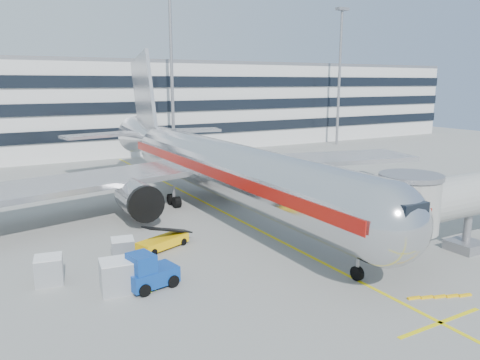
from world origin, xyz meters
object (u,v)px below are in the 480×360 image
baggage_tug (149,273)px  cargo_container_right (123,250)px  main_jet (213,164)px  cargo_container_front (49,270)px  cargo_container_left (116,276)px  ramp_worker (152,275)px  belt_loader (163,241)px

baggage_tug → cargo_container_right: size_ratio=1.86×
main_jet → cargo_container_front: 20.00m
main_jet → cargo_container_front: size_ratio=27.79×
cargo_container_left → cargo_container_right: (1.67, 4.56, -0.16)m
cargo_container_left → ramp_worker: 2.08m
main_jet → ramp_worker: (-11.44, -14.97, -3.24)m
cargo_container_left → cargo_container_right: 4.85m
belt_loader → main_jet: bearing=45.3°
cargo_container_left → cargo_container_right: cargo_container_left is taller
cargo_container_front → baggage_tug: bearing=-36.2°
belt_loader → cargo_container_right: 3.32m
cargo_container_right → cargo_container_front: cargo_container_front is taller
belt_loader → cargo_container_right: bearing=-164.0°
belt_loader → cargo_container_right: (-3.19, -0.91, 0.22)m
baggage_tug → cargo_container_right: 5.05m
ramp_worker → cargo_container_front: bearing=115.0°
ramp_worker → baggage_tug: bearing=70.3°
cargo_container_front → ramp_worker: ramp_worker is taller
main_jet → belt_loader: (-8.40, -8.50, -3.67)m
belt_loader → cargo_container_front: bearing=-164.2°
cargo_container_right → cargo_container_front: (-4.90, -1.38, 0.06)m
main_jet → belt_loader: main_jet is taller
baggage_tug → cargo_container_right: bearing=91.1°
main_jet → cargo_container_right: (-11.59, -9.41, -3.45)m
cargo_container_left → cargo_container_right: size_ratio=1.14×
baggage_tug → belt_loader: bearing=62.6°
cargo_container_left → ramp_worker: size_ratio=1.00×
cargo_container_right → cargo_container_left: bearing=-110.1°
cargo_container_right → ramp_worker: 5.56m
baggage_tug → cargo_container_front: bearing=143.8°
main_jet → cargo_container_front: (-16.49, -10.80, -3.39)m
belt_loader → baggage_tug: (-3.09, -5.96, 0.40)m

